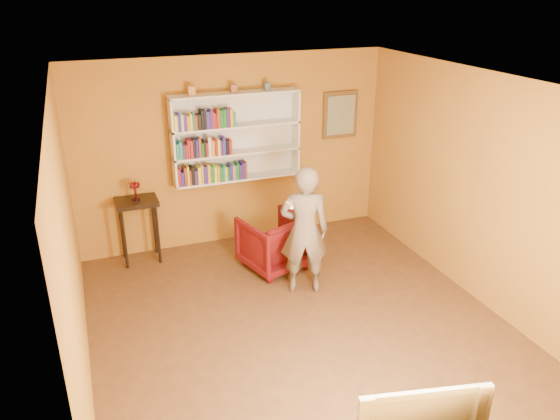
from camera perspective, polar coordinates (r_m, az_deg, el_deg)
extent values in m
cube|color=#4F3219|center=(6.32, 2.11, -12.54)|extent=(5.30, 5.80, 0.12)
cube|color=#A46A1E|center=(7.86, -4.88, 6.16)|extent=(5.30, 0.04, 2.70)
cube|color=#A46A1E|center=(3.76, 17.99, -15.30)|extent=(5.30, 0.04, 2.70)
cube|color=#A46A1E|center=(5.25, -21.25, -4.22)|extent=(0.04, 5.80, 2.70)
cube|color=#A46A1E|center=(6.78, 20.29, 2.02)|extent=(0.04, 5.80, 2.70)
cube|color=white|center=(5.22, 2.56, 13.26)|extent=(5.30, 5.80, 0.06)
cube|color=silver|center=(7.76, -4.86, 7.85)|extent=(1.80, 0.03, 1.20)
cube|color=silver|center=(7.45, -11.17, 6.87)|extent=(0.03, 0.28, 1.20)
cube|color=silver|center=(7.92, 1.63, 8.24)|extent=(0.03, 0.28, 1.20)
cube|color=silver|center=(7.81, -4.45, 3.37)|extent=(1.80, 0.28, 0.03)
cube|color=silver|center=(7.70, -4.54, 6.04)|extent=(1.80, 0.28, 0.03)
cube|color=silver|center=(7.59, -4.63, 8.78)|extent=(1.80, 0.28, 0.03)
cube|color=silver|center=(7.50, -4.73, 12.05)|extent=(1.80, 0.28, 0.03)
cube|color=maroon|center=(7.55, -10.56, 3.48)|extent=(0.03, 0.18, 0.25)
cube|color=#2B229C|center=(7.55, -10.21, 3.26)|extent=(0.04, 0.14, 0.19)
cube|color=maroon|center=(7.57, -9.93, 3.58)|extent=(0.04, 0.18, 0.26)
cube|color=yellow|center=(7.56, -9.65, 3.62)|extent=(0.02, 0.16, 0.27)
cube|color=maroon|center=(7.59, -9.45, 3.48)|extent=(0.02, 0.18, 0.21)
cube|color=black|center=(7.58, -9.18, 3.63)|extent=(0.04, 0.16, 0.25)
cube|color=#3F2062|center=(7.60, -8.83, 3.51)|extent=(0.04, 0.17, 0.20)
cube|color=yellow|center=(7.59, -8.50, 3.65)|extent=(0.04, 0.15, 0.24)
cube|color=gold|center=(7.59, -8.21, 3.78)|extent=(0.03, 0.15, 0.26)
cube|color=#2B229C|center=(7.60, -7.88, 3.74)|extent=(0.04, 0.14, 0.24)
cube|color=gold|center=(7.61, -7.52, 3.86)|extent=(0.04, 0.15, 0.26)
cube|color=#197328|center=(7.63, -7.17, 3.83)|extent=(0.04, 0.15, 0.24)
cube|color=yellow|center=(7.64, -6.86, 3.82)|extent=(0.03, 0.16, 0.22)
cube|color=gold|center=(7.67, -6.60, 3.88)|extent=(0.03, 0.19, 0.22)
cube|color=#197328|center=(7.67, -6.31, 3.88)|extent=(0.03, 0.18, 0.21)
cube|color=#227D79|center=(7.66, -5.98, 3.89)|extent=(0.03, 0.14, 0.22)
cube|color=yellow|center=(7.69, -5.78, 3.89)|extent=(0.03, 0.17, 0.20)
cube|color=#197328|center=(7.70, -5.58, 3.91)|extent=(0.03, 0.18, 0.19)
cube|color=#2B229C|center=(7.69, -5.26, 4.02)|extent=(0.04, 0.15, 0.22)
cube|color=gold|center=(7.71, -4.97, 4.02)|extent=(0.03, 0.16, 0.21)
cube|color=#227D79|center=(7.72, -4.74, 4.05)|extent=(0.03, 0.16, 0.21)
cube|color=#197328|center=(7.73, -4.55, 4.18)|extent=(0.02, 0.18, 0.24)
cube|color=#3F2062|center=(7.75, -4.31, 4.12)|extent=(0.03, 0.19, 0.21)
cube|color=#2B229C|center=(7.75, -4.03, 4.24)|extent=(0.04, 0.18, 0.23)
cube|color=maroon|center=(7.75, -3.74, 4.29)|extent=(0.03, 0.17, 0.24)
cube|color=#227D79|center=(7.45, -10.75, 6.11)|extent=(0.03, 0.19, 0.22)
cube|color=#227D79|center=(7.43, -10.41, 6.20)|extent=(0.04, 0.15, 0.24)
cube|color=#3F2062|center=(7.46, -10.10, 6.09)|extent=(0.03, 0.18, 0.19)
cube|color=maroon|center=(7.46, -9.83, 6.11)|extent=(0.02, 0.16, 0.19)
cube|color=maroon|center=(7.46, -9.61, 6.35)|extent=(0.03, 0.16, 0.25)
cube|color=maroon|center=(7.47, -9.31, 6.38)|extent=(0.03, 0.17, 0.25)
cube|color=black|center=(7.46, -9.03, 6.45)|extent=(0.03, 0.14, 0.26)
cube|color=#2B229C|center=(7.48, -8.77, 6.43)|extent=(0.03, 0.16, 0.25)
cube|color=maroon|center=(7.47, -8.45, 6.53)|extent=(0.03, 0.14, 0.27)
cube|color=#197328|center=(7.49, -8.16, 6.30)|extent=(0.03, 0.15, 0.19)
cube|color=black|center=(7.51, -7.96, 6.45)|extent=(0.02, 0.18, 0.22)
cube|color=maroon|center=(7.50, -7.71, 6.34)|extent=(0.03, 0.14, 0.19)
cube|color=beige|center=(7.52, -7.48, 6.68)|extent=(0.04, 0.19, 0.27)
cube|color=gold|center=(7.53, -7.10, 6.51)|extent=(0.04, 0.16, 0.21)
cube|color=maroon|center=(7.54, -6.81, 6.57)|extent=(0.03, 0.16, 0.22)
cube|color=yellow|center=(7.54, -6.51, 6.59)|extent=(0.03, 0.15, 0.22)
cube|color=#3F2062|center=(7.56, -6.28, 6.57)|extent=(0.03, 0.16, 0.20)
cube|color=#2B229C|center=(7.56, -5.99, 6.74)|extent=(0.04, 0.17, 0.24)
cube|color=black|center=(7.57, -5.63, 6.59)|extent=(0.03, 0.15, 0.19)
cube|color=maroon|center=(7.58, -5.31, 6.65)|extent=(0.04, 0.15, 0.20)
cube|color=yellow|center=(7.34, -10.91, 8.90)|extent=(0.04, 0.16, 0.21)
cube|color=#2B229C|center=(7.36, -10.58, 9.02)|extent=(0.04, 0.19, 0.22)
cube|color=beige|center=(7.35, -10.27, 9.02)|extent=(0.03, 0.17, 0.22)
cube|color=#3F2062|center=(7.36, -9.97, 9.04)|extent=(0.04, 0.16, 0.22)
cube|color=gold|center=(7.36, -9.65, 8.98)|extent=(0.03, 0.15, 0.20)
cube|color=yellow|center=(7.37, -9.37, 9.10)|extent=(0.03, 0.15, 0.22)
cube|color=#227D79|center=(7.37, -9.12, 9.12)|extent=(0.02, 0.15, 0.22)
cube|color=maroon|center=(7.39, -8.88, 9.06)|extent=(0.04, 0.16, 0.19)
cube|color=black|center=(7.39, -8.52, 9.10)|extent=(0.04, 0.15, 0.19)
cube|color=black|center=(7.41, -8.24, 9.38)|extent=(0.03, 0.18, 0.25)
cube|color=black|center=(7.40, -7.96, 9.39)|extent=(0.03, 0.14, 0.26)
cube|color=#2B229C|center=(7.41, -7.64, 9.33)|extent=(0.04, 0.14, 0.23)
cube|color=#3F2062|center=(7.43, -7.32, 9.45)|extent=(0.04, 0.17, 0.25)
cube|color=maroon|center=(7.44, -7.09, 9.39)|extent=(0.02, 0.18, 0.22)
cube|color=maroon|center=(7.43, -6.85, 9.31)|extent=(0.02, 0.14, 0.20)
cube|color=maroon|center=(7.45, -6.57, 9.54)|extent=(0.04, 0.16, 0.25)
cube|color=#197328|center=(7.46, -6.24, 9.50)|extent=(0.04, 0.17, 0.23)
cube|color=#197328|center=(7.46, -5.90, 9.57)|extent=(0.04, 0.15, 0.25)
cube|color=#3F2062|center=(7.48, -5.60, 9.63)|extent=(0.04, 0.17, 0.25)
cube|color=gold|center=(7.49, -5.23, 9.65)|extent=(0.04, 0.16, 0.25)
cube|color=#227D79|center=(7.50, -4.87, 9.48)|extent=(0.03, 0.15, 0.19)
cube|color=#C07A36|center=(7.35, -9.24, 12.21)|extent=(0.09, 0.09, 0.12)
cube|color=#9B5233|center=(7.48, -4.90, 12.55)|extent=(0.08, 0.08, 0.11)
cube|color=#415C6D|center=(7.62, -1.40, 12.80)|extent=(0.08, 0.08, 0.11)
cube|color=#563A18|center=(8.29, 6.30, 9.86)|extent=(0.55, 0.04, 0.70)
cube|color=gray|center=(8.27, 6.38, 9.82)|extent=(0.45, 0.02, 0.58)
cylinder|color=black|center=(7.54, -15.94, -3.02)|extent=(0.04, 0.04, 0.84)
cylinder|color=black|center=(7.57, -12.63, -2.55)|extent=(0.04, 0.04, 0.84)
cylinder|color=black|center=(7.83, -16.19, -2.05)|extent=(0.04, 0.04, 0.84)
cylinder|color=black|center=(7.86, -13.00, -1.60)|extent=(0.04, 0.04, 0.84)
cube|color=black|center=(7.52, -14.77, 0.82)|extent=(0.55, 0.42, 0.06)
cylinder|color=maroon|center=(7.50, -14.80, 1.10)|extent=(0.11, 0.11, 0.02)
cylinder|color=maroon|center=(7.48, -14.86, 1.66)|extent=(0.03, 0.03, 0.14)
ellipsoid|color=maroon|center=(7.44, -14.95, 2.50)|extent=(0.15, 0.15, 0.10)
cylinder|color=beige|center=(7.45, -14.39, 2.53)|extent=(0.01, 0.01, 0.11)
cylinder|color=beige|center=(7.49, -14.56, 2.63)|extent=(0.01, 0.01, 0.11)
cylinder|color=beige|center=(7.51, -14.92, 2.65)|extent=(0.01, 0.01, 0.11)
cylinder|color=beige|center=(7.50, -15.28, 2.58)|extent=(0.01, 0.01, 0.11)
cylinder|color=beige|center=(7.46, -15.50, 2.45)|extent=(0.01, 0.01, 0.11)
cylinder|color=beige|center=(7.41, -15.45, 2.32)|extent=(0.01, 0.01, 0.11)
cylinder|color=beige|center=(7.38, -15.17, 2.26)|extent=(0.01, 0.01, 0.11)
cylinder|color=beige|center=(7.37, -14.78, 2.29)|extent=(0.01, 0.01, 0.11)
cylinder|color=beige|center=(7.40, -14.47, 2.40)|extent=(0.01, 0.01, 0.11)
imported|color=#4A050B|center=(7.31, -0.61, -3.41)|extent=(0.96, 0.98, 0.73)
imported|color=#6B5B4E|center=(6.58, 2.56, -2.19)|extent=(0.69, 0.56, 1.63)
cube|color=white|center=(5.93, 1.00, 0.51)|extent=(0.04, 0.15, 0.04)
imported|color=black|center=(4.27, 14.22, -19.82)|extent=(0.96, 0.33, 0.55)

